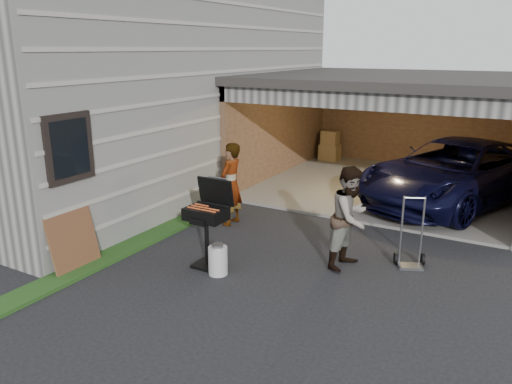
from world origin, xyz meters
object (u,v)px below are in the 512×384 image
Objects in this scene: man at (350,218)px; propane_tank at (218,261)px; woman at (231,184)px; minivan at (455,175)px; hand_truck at (410,253)px; plywood_panel at (73,241)px; bbq_grill at (207,216)px.

propane_tank is at bearing 138.74° from man.
woman reaches higher than propane_tank.
woman is (-3.75, -3.64, 0.13)m from minivan.
minivan is 3.93m from hand_truck.
minivan is 8.31m from plywood_panel.
man reaches higher than plywood_panel.
woman is at bearing 117.55° from propane_tank.
woman is 2.48m from propane_tank.
woman is 2.09m from bbq_grill.
bbq_grill is at bearing -96.14° from minivan.
man is 1.72× the size of plywood_panel.
plywood_panel is (-1.83, -1.21, -0.38)m from bbq_grill.
woman reaches higher than minivan.
plywood_panel is at bearing -173.41° from hand_truck.
bbq_grill is (0.79, -1.94, 0.02)m from woman.
woman is 3.33m from plywood_panel.
woman is 1.42× the size of hand_truck.
bbq_grill is 1.47× the size of plywood_panel.
minivan is at bearing -1.42° from man.
hand_truck reaches higher than plywood_panel.
man is 2.27m from propane_tank.
propane_tank is at bearing 25.44° from woman.
propane_tank is (-2.64, -5.77, -0.49)m from minivan.
minivan is 6.32m from bbq_grill.
man reaches higher than propane_tank.
woman reaches higher than plywood_panel.
woman is 3.66× the size of propane_tank.
man is 1.21m from hand_truck.
propane_tank is at bearing -31.13° from bbq_grill.
minivan is 5.23m from woman.
man is at bearing 72.48° from woman.
man is 4.55m from plywood_panel.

